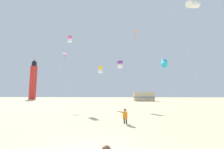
# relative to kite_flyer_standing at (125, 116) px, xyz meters

# --- Properties ---
(kite_flyer_standing) EXTENTS (0.36, 0.53, 1.16)m
(kite_flyer_standing) POSITION_rel_kite_flyer_standing_xyz_m (0.00, 0.00, 0.00)
(kite_flyer_standing) COLOR orange
(kite_flyer_standing) RESTS_ON ground
(kite_diamond_orange) EXTENTS (1.57, 1.57, 12.39)m
(kite_diamond_orange) POSITION_rel_kite_flyer_standing_xyz_m (2.44, 12.08, 10.97)
(kite_diamond_orange) COLOR silver
(kite_diamond_orange) RESTS_ON ground
(kite_diamond_magenta) EXTENTS (2.89, 2.52, 9.63)m
(kite_diamond_magenta) POSITION_rel_kite_flyer_standing_xyz_m (-9.90, 15.03, 8.41)
(kite_diamond_magenta) COLOR silver
(kite_diamond_magenta) RESTS_ON ground
(kite_box_gold) EXTENTS (2.05, 2.42, 7.06)m
(kite_box_gold) POSITION_rel_kite_flyer_standing_xyz_m (-3.52, 14.92, 5.86)
(kite_box_gold) COLOR silver
(kite_box_gold) RESTS_ON ground
(kite_box_rainbow) EXTENTS (1.31, 1.31, 13.06)m
(kite_box_rainbow) POSITION_rel_kite_flyer_standing_xyz_m (-9.42, 15.98, 11.84)
(kite_box_rainbow) COLOR silver
(kite_box_rainbow) RESTS_ON ground
(kite_tube_white) EXTENTS (3.44, 3.39, 12.48)m
(kite_tube_white) POSITION_rel_kite_flyer_standing_xyz_m (7.56, 3.90, 11.16)
(kite_tube_white) COLOR silver
(kite_tube_white) RESTS_ON ground
(kite_tube_cyan) EXTENTS (3.02, 3.25, 6.86)m
(kite_tube_cyan) POSITION_rel_kite_flyer_standing_xyz_m (5.41, 7.68, 5.55)
(kite_tube_cyan) COLOR silver
(kite_tube_cyan) RESTS_ON ground
(kite_box_violet) EXTENTS (2.96, 2.96, 7.61)m
(kite_box_violet) POSITION_rel_kite_flyer_standing_xyz_m (-0.11, 13.07, 6.42)
(kite_box_violet) COLOR silver
(kite_box_violet) RESTS_ON ground
(lighthouse_distant) EXTENTS (2.80, 2.80, 16.80)m
(lighthouse_distant) POSITION_rel_kite_flyer_standing_xyz_m (-36.20, 53.10, 7.22)
(lighthouse_distant) COLOR red
(lighthouse_distant) RESTS_ON ground
(rv_van_tan) EXTENTS (6.45, 2.36, 2.80)m
(rv_van_tan) POSITION_rel_kite_flyer_standing_xyz_m (7.94, 38.64, 0.78)
(rv_van_tan) COLOR #C6B28C
(rv_van_tan) RESTS_ON ground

